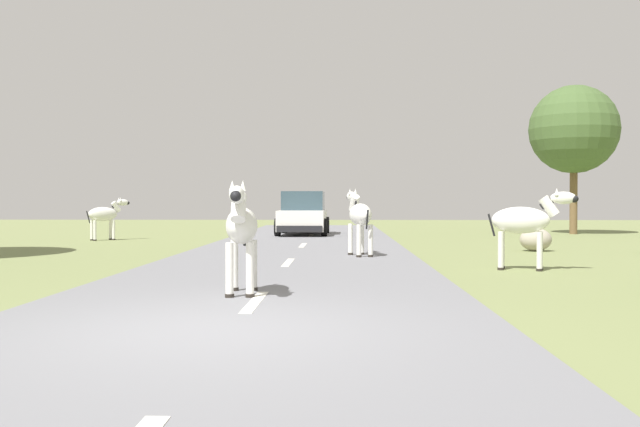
{
  "coord_description": "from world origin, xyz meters",
  "views": [
    {
      "loc": [
        1.36,
        -7.32,
        1.4
      ],
      "look_at": [
        0.83,
        11.49,
        1.06
      ],
      "focal_mm": 39.46,
      "sensor_mm": 36.0,
      "label": 1
    }
  ],
  "objects_px": {
    "zebra_1": "(359,215)",
    "zebra_3": "(105,215)",
    "zebra_0": "(241,227)",
    "zebra_2": "(526,221)",
    "car_0": "(303,215)",
    "rock_0": "(536,240)",
    "tree_0": "(574,130)"
  },
  "relations": [
    {
      "from": "zebra_2",
      "to": "tree_0",
      "type": "distance_m",
      "value": 17.27
    },
    {
      "from": "zebra_0",
      "to": "tree_0",
      "type": "bearing_deg",
      "value": -122.75
    },
    {
      "from": "zebra_0",
      "to": "tree_0",
      "type": "height_order",
      "value": "tree_0"
    },
    {
      "from": "zebra_3",
      "to": "tree_0",
      "type": "distance_m",
      "value": 19.34
    },
    {
      "from": "zebra_1",
      "to": "zebra_0",
      "type": "bearing_deg",
      "value": -119.21
    },
    {
      "from": "car_0",
      "to": "tree_0",
      "type": "bearing_deg",
      "value": -170.94
    },
    {
      "from": "zebra_0",
      "to": "zebra_3",
      "type": "height_order",
      "value": "zebra_0"
    },
    {
      "from": "tree_0",
      "to": "zebra_0",
      "type": "bearing_deg",
      "value": -119.46
    },
    {
      "from": "zebra_1",
      "to": "zebra_3",
      "type": "bearing_deg",
      "value": 125.15
    },
    {
      "from": "zebra_0",
      "to": "tree_0",
      "type": "xyz_separation_m",
      "value": [
        11.32,
        20.03,
        3.4
      ]
    },
    {
      "from": "car_0",
      "to": "tree_0",
      "type": "xyz_separation_m",
      "value": [
        11.39,
        1.65,
        3.57
      ]
    },
    {
      "from": "zebra_1",
      "to": "zebra_2",
      "type": "height_order",
      "value": "zebra_1"
    },
    {
      "from": "zebra_3",
      "to": "car_0",
      "type": "height_order",
      "value": "car_0"
    },
    {
      "from": "zebra_1",
      "to": "car_0",
      "type": "xyz_separation_m",
      "value": [
        -1.97,
        11.07,
        -0.19
      ]
    },
    {
      "from": "zebra_0",
      "to": "zebra_2",
      "type": "relative_size",
      "value": 1.01
    },
    {
      "from": "zebra_2",
      "to": "zebra_3",
      "type": "distance_m",
      "value": 16.06
    },
    {
      "from": "zebra_0",
      "to": "car_0",
      "type": "xyz_separation_m",
      "value": [
        -0.07,
        18.38,
        -0.17
      ]
    },
    {
      "from": "zebra_1",
      "to": "tree_0",
      "type": "bearing_deg",
      "value": 38.73
    },
    {
      "from": "zebra_1",
      "to": "tree_0",
      "type": "xyz_separation_m",
      "value": [
        9.43,
        12.71,
        3.38
      ]
    },
    {
      "from": "zebra_3",
      "to": "rock_0",
      "type": "distance_m",
      "value": 14.76
    },
    {
      "from": "car_0",
      "to": "rock_0",
      "type": "distance_m",
      "value": 11.14
    },
    {
      "from": "zebra_2",
      "to": "rock_0",
      "type": "relative_size",
      "value": 1.96
    },
    {
      "from": "car_0",
      "to": "rock_0",
      "type": "xyz_separation_m",
      "value": [
        6.95,
        -8.7,
        -0.52
      ]
    },
    {
      "from": "zebra_1",
      "to": "tree_0",
      "type": "height_order",
      "value": "tree_0"
    },
    {
      "from": "rock_0",
      "to": "zebra_2",
      "type": "bearing_deg",
      "value": -107.48
    },
    {
      "from": "car_0",
      "to": "tree_0",
      "type": "relative_size",
      "value": 0.69
    },
    {
      "from": "car_0",
      "to": "rock_0",
      "type": "height_order",
      "value": "car_0"
    },
    {
      "from": "zebra_0",
      "to": "rock_0",
      "type": "distance_m",
      "value": 11.9
    },
    {
      "from": "car_0",
      "to": "tree_0",
      "type": "distance_m",
      "value": 12.05
    },
    {
      "from": "zebra_3",
      "to": "car_0",
      "type": "xyz_separation_m",
      "value": [
        6.89,
        3.6,
        -0.07
      ]
    },
    {
      "from": "zebra_2",
      "to": "zebra_3",
      "type": "height_order",
      "value": "zebra_2"
    },
    {
      "from": "zebra_1",
      "to": "car_0",
      "type": "distance_m",
      "value": 11.24
    }
  ]
}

